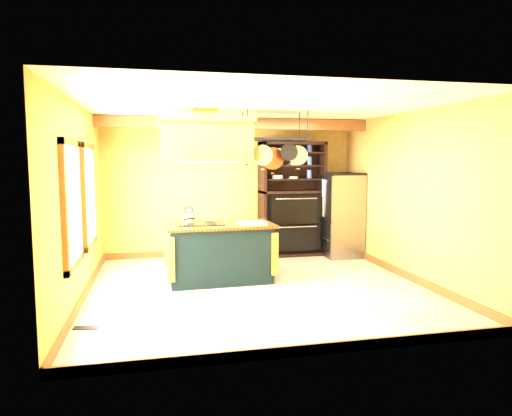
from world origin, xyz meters
name	(u,v)px	position (x,y,z in m)	size (l,w,h in m)	color
floor	(257,287)	(0.00, 0.00, 0.00)	(5.00, 5.00, 0.00)	beige
ceiling	(258,107)	(0.00, 0.00, 2.70)	(5.00, 5.00, 0.00)	white
wall_back	(231,189)	(0.00, 2.50, 1.35)	(5.00, 0.02, 2.70)	#E2B952
wall_front	(314,221)	(0.00, -2.50, 1.35)	(5.00, 0.02, 2.70)	#E2B952
wall_left	(80,202)	(-2.50, 0.00, 1.35)	(0.02, 5.00, 2.70)	#E2B952
wall_right	(409,196)	(2.50, 0.00, 1.35)	(0.02, 5.00, 2.70)	#E2B952
ceiling_beam	(237,123)	(0.00, 1.70, 2.59)	(5.00, 0.15, 0.20)	brown
window_near	(72,204)	(-2.47, -0.80, 1.40)	(0.06, 1.06, 1.56)	brown
window_far	(89,195)	(-2.47, 0.60, 1.40)	(0.06, 1.06, 1.56)	brown
kitchen_island	(219,252)	(-0.52, 0.50, 0.47)	(1.75, 1.02, 1.11)	black
range_hood	(205,139)	(-0.71, 0.50, 2.25)	(1.46, 0.83, 0.80)	gold
pot_rack	(274,146)	(0.39, 0.51, 2.15)	(1.16, 0.53, 0.93)	black
refrigerator	(340,217)	(2.13, 1.90, 0.79)	(0.71, 0.83, 1.63)	gray
hutch	(291,211)	(1.20, 2.25, 0.88)	(1.29, 0.59, 2.29)	black
floor_register	(86,328)	(-2.30, -1.23, 0.01)	(0.28, 0.12, 0.01)	black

